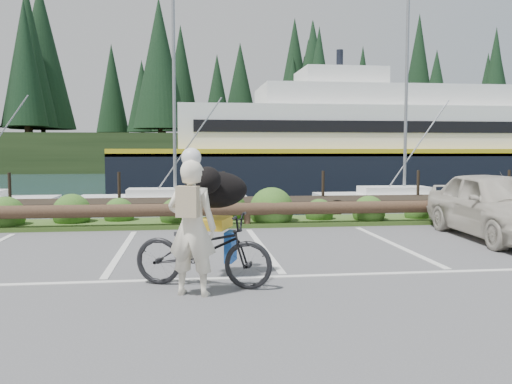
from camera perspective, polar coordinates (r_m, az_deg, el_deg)
The scene contains 8 objects.
ground at distance 8.38m, azimuth 2.54°, elevation -8.28°, with size 72.00×72.00×0.00m, color #505052.
harbor_backdrop at distance 86.51m, azimuth -6.02°, elevation 3.24°, with size 170.00×160.00×30.00m.
vegetation_strip at distance 13.55m, azimuth -1.26°, elevation -3.16°, with size 34.00×1.60×0.10m, color #3D5B21.
log_rail at distance 12.87m, azimuth -0.93°, elevation -3.79°, with size 32.00×0.30×0.60m, color #443021, non-canonical shape.
bicycle at distance 7.38m, azimuth -5.61°, elevation -6.08°, with size 0.67×1.91×1.00m, color black.
cyclist at distance 6.90m, azimuth -6.76°, elevation -3.76°, with size 0.63×0.41×1.73m, color white.
dog at distance 7.86m, azimuth -4.30°, elevation 0.24°, with size 0.93×0.45×0.53m, color black.
parked_car at distance 12.33m, azimuth 24.04°, elevation -1.25°, with size 1.66×4.13×1.41m, color #BEB6A7.
Camera 1 is at (-1.39, -8.06, 1.85)m, focal length 38.00 mm.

